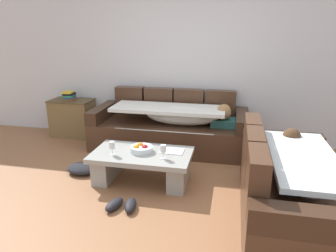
% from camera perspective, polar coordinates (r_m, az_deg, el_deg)
% --- Properties ---
extents(ground_plane, '(14.00, 14.00, 0.00)m').
position_cam_1_polar(ground_plane, '(3.49, -1.23, -13.76)').
color(ground_plane, '#925F3D').
extents(back_wall, '(9.00, 0.10, 2.70)m').
position_cam_1_polar(back_wall, '(5.12, 4.31, 12.25)').
color(back_wall, silver).
rests_on(back_wall, ground_plane).
extents(couch_along_wall, '(2.38, 0.92, 0.88)m').
position_cam_1_polar(couch_along_wall, '(4.85, 0.72, -0.31)').
color(couch_along_wall, '#482D1D').
rests_on(couch_along_wall, ground_plane).
extents(couch_near_window, '(0.92, 1.87, 0.88)m').
position_cam_1_polar(couch_near_window, '(3.29, 21.39, -10.51)').
color(couch_near_window, '#482D1D').
rests_on(couch_near_window, ground_plane).
extents(coffee_table, '(1.20, 0.68, 0.38)m').
position_cam_1_polar(coffee_table, '(3.83, -4.80, -6.85)').
color(coffee_table, '#999B95').
rests_on(coffee_table, ground_plane).
extents(fruit_bowl, '(0.28, 0.28, 0.10)m').
position_cam_1_polar(fruit_bowl, '(3.78, -4.93, -4.16)').
color(fruit_bowl, silver).
rests_on(fruit_bowl, coffee_table).
extents(wine_glass_near_left, '(0.07, 0.07, 0.17)m').
position_cam_1_polar(wine_glass_near_left, '(3.71, -10.24, -3.57)').
color(wine_glass_near_left, silver).
rests_on(wine_glass_near_left, coffee_table).
extents(wine_glass_near_right, '(0.07, 0.07, 0.17)m').
position_cam_1_polar(wine_glass_near_right, '(3.55, -0.89, -4.27)').
color(wine_glass_near_right, silver).
rests_on(wine_glass_near_right, coffee_table).
extents(open_magazine, '(0.28, 0.21, 0.01)m').
position_cam_1_polar(open_magazine, '(3.79, 0.74, -4.61)').
color(open_magazine, white).
rests_on(open_magazine, coffee_table).
extents(side_cabinet, '(0.72, 0.44, 0.64)m').
position_cam_1_polar(side_cabinet, '(5.68, -17.12, 1.46)').
color(side_cabinet, brown).
rests_on(side_cabinet, ground_plane).
extents(book_stack_on_cabinet, '(0.19, 0.24, 0.15)m').
position_cam_1_polar(book_stack_on_cabinet, '(5.60, -17.73, 5.38)').
color(book_stack_on_cabinet, '#B76623').
rests_on(book_stack_on_cabinet, side_cabinet).
extents(pair_of_shoes, '(0.35, 0.31, 0.09)m').
position_cam_1_polar(pair_of_shoes, '(3.39, -8.39, -14.12)').
color(pair_of_shoes, black).
rests_on(pair_of_shoes, ground_plane).
extents(crumpled_garment, '(0.40, 0.32, 0.12)m').
position_cam_1_polar(crumpled_garment, '(4.26, -15.45, -7.51)').
color(crumpled_garment, '#232328').
rests_on(crumpled_garment, ground_plane).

